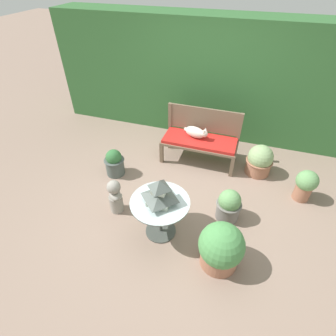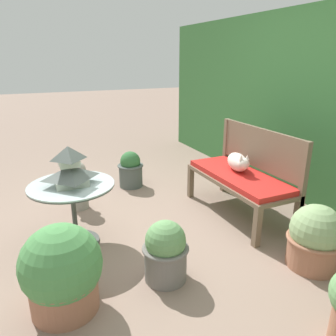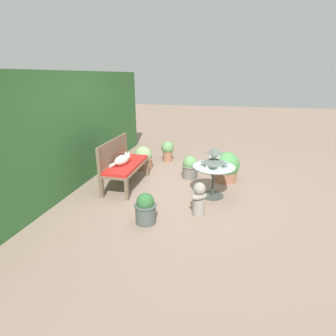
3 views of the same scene
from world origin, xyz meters
name	(u,v)px [view 2 (image 2 of 3)]	position (x,y,z in m)	size (l,w,h in m)	color
ground	(151,230)	(0.00, 0.00, 0.00)	(30.00, 30.00, 0.00)	gray
foliage_hedge_back	(330,107)	(0.00, 2.29, 1.10)	(6.40, 0.79, 2.20)	#336633
garden_bench	(239,179)	(0.05, 1.00, 0.41)	(1.32, 0.55, 0.47)	brown
bench_backrest	(260,154)	(0.05, 1.26, 0.67)	(1.32, 0.06, 0.94)	brown
cat	(238,162)	(-0.03, 1.05, 0.57)	(0.47, 0.32, 0.23)	silver
patio_table	(73,197)	(-0.07, -0.72, 0.47)	(0.76, 0.76, 0.59)	#424742
pagoda_birdhouse	(70,169)	(-0.07, -0.72, 0.74)	(0.37, 0.37, 0.35)	#B2BCA8
garden_bust	(78,185)	(-0.82, -0.56, 0.28)	(0.29, 0.31, 0.56)	gray
potted_plant_path_edge	(315,238)	(1.11, 1.00, 0.26)	(0.45, 0.45, 0.54)	#9E664C
potted_plant_table_far	(131,170)	(-1.23, 0.20, 0.23)	(0.34, 0.34, 0.48)	#4C5651
potted_plant_hedge_corner	(166,251)	(0.76, -0.18, 0.24)	(0.36, 0.36, 0.49)	slate
potted_plant_table_near	(62,272)	(0.76, -0.94, 0.30)	(0.55, 0.55, 0.63)	#9E664C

